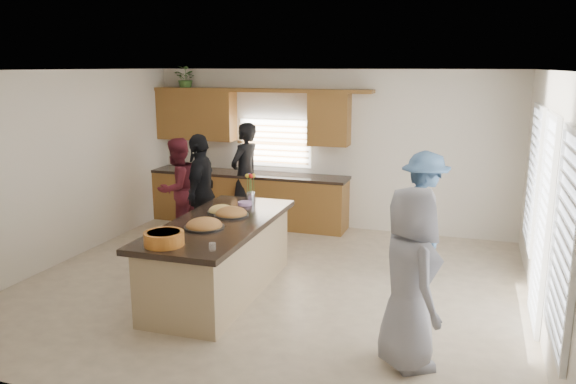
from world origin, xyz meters
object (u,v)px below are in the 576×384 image
(woman_left_back, at_px, (245,175))
(woman_right_back, at_px, (424,215))
(island, at_px, (220,259))
(woman_left_mid, at_px, (178,189))
(woman_left_front, at_px, (201,192))
(salad_bowl, at_px, (164,238))
(woman_right_front, at_px, (410,278))

(woman_left_back, xyz_separation_m, woman_right_back, (3.30, -1.60, -0.07))
(island, distance_m, woman_left_mid, 2.59)
(island, relative_size, woman_left_back, 1.45)
(woman_right_back, bearing_deg, woman_left_back, 48.95)
(woman_left_mid, height_order, woman_right_back, woman_right_back)
(woman_left_back, bearing_deg, woman_left_front, 8.93)
(salad_bowl, height_order, woman_right_back, woman_right_back)
(woman_left_back, distance_m, woman_left_mid, 1.33)
(salad_bowl, distance_m, woman_left_mid, 3.37)
(salad_bowl, bearing_deg, woman_right_front, 0.42)
(woman_left_mid, xyz_separation_m, woman_left_front, (0.64, -0.39, 0.07))
(woman_left_mid, xyz_separation_m, woman_right_back, (4.06, -0.52, 0.02))
(woman_left_back, bearing_deg, salad_bowl, 24.64)
(island, height_order, woman_left_front, woman_left_front)
(woman_left_back, relative_size, woman_left_front, 1.02)
(salad_bowl, distance_m, woman_right_front, 2.63)
(woman_left_front, distance_m, woman_right_front, 4.37)
(woman_left_mid, distance_m, woman_left_front, 0.75)
(woman_left_front, bearing_deg, woman_right_back, 77.19)
(woman_left_back, height_order, woman_right_front, woman_left_back)
(woman_left_front, relative_size, woman_right_front, 1.04)
(salad_bowl, distance_m, woman_left_back, 4.15)
(woman_right_front, bearing_deg, island, 38.08)
(woman_left_back, height_order, woman_left_mid, woman_left_back)
(woman_left_front, bearing_deg, woman_left_back, 164.16)
(woman_left_front, distance_m, woman_right_back, 3.43)
(salad_bowl, relative_size, woman_left_back, 0.23)
(island, relative_size, salad_bowl, 6.26)
(woman_left_front, bearing_deg, island, 23.36)
(salad_bowl, bearing_deg, woman_left_mid, 117.07)
(island, bearing_deg, woman_right_back, 29.82)
(woman_right_back, bearing_deg, woman_right_front, 166.94)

